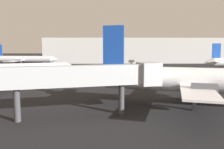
% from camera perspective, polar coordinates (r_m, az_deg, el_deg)
% --- Properties ---
extents(airplane_at_gate, '(34.37, 21.96, 11.33)m').
position_cam_1_polar(airplane_at_gate, '(33.19, 21.60, -1.32)').
color(airplane_at_gate, white).
rests_on(airplane_at_gate, ground_plane).
extents(airplane_on_taxiway, '(32.94, 29.21, 9.44)m').
position_cam_1_polar(airplane_on_taxiway, '(58.97, -25.17, 1.10)').
color(airplane_on_taxiway, silver).
rests_on(airplane_on_taxiway, ground_plane).
extents(airplane_far_left, '(29.66, 23.46, 9.33)m').
position_cam_1_polar(airplane_far_left, '(104.12, -21.12, 3.60)').
color(airplane_far_left, silver).
rests_on(airplane_far_left, ground_plane).
extents(jet_bridge, '(19.31, 6.48, 6.29)m').
position_cam_1_polar(jet_bridge, '(26.82, -5.70, -0.51)').
color(jet_bridge, '#B2B7BC').
rests_on(jet_bridge, ground_plane).
extents(terminal_building, '(91.31, 22.32, 12.85)m').
position_cam_1_polar(terminal_building, '(125.59, 5.06, 6.01)').
color(terminal_building, '#B7B7B2').
rests_on(terminal_building, ground_plane).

